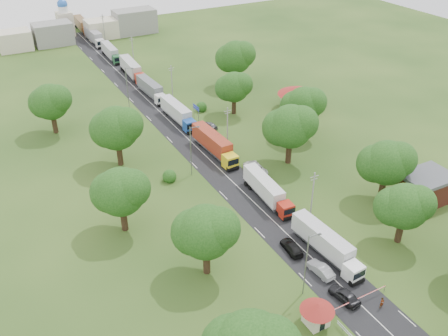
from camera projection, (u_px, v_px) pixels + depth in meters
ground at (259, 207)px, 84.90m from camera, size 260.00×260.00×0.00m
road at (206, 156)px, 99.95m from camera, size 8.00×200.00×0.04m
boom_barrier at (352, 302)px, 65.08m from camera, size 9.22×0.35×1.18m
guard_booth at (317, 311)px, 62.02m from camera, size 4.40×4.40×3.45m
info_sign at (196, 110)px, 111.82m from camera, size 0.12×3.10×4.10m
pole_1 at (312, 196)px, 79.48m from camera, size 1.60×0.24×9.00m
pole_2 at (227, 127)px, 100.54m from camera, size 1.60×0.24×9.00m
pole_3 at (172, 83)px, 121.61m from camera, size 1.60×0.24×9.00m
pole_4 at (133, 51)px, 142.67m from camera, size 1.60×0.24×9.00m
pole_5 at (104, 28)px, 163.74m from camera, size 1.60×0.24×9.00m
lamp_0 at (307, 262)px, 64.80m from camera, size 2.03×0.22×10.00m
lamp_1 at (191, 148)px, 91.13m from camera, size 2.03×0.22×10.00m
lamp_2 at (128, 86)px, 117.46m from camera, size 2.03×0.22×10.00m
tree_2 at (404, 206)px, 73.81m from camera, size 8.00×8.00×10.10m
tree_3 at (386, 162)px, 83.49m from camera, size 8.80×8.80×11.07m
tree_4 at (290, 126)px, 93.84m from camera, size 9.60×9.60×12.05m
tree_5 at (303, 105)px, 103.87m from camera, size 8.80×8.80×11.07m
tree_6 at (234, 87)px, 114.10m from camera, size 8.00×8.00×10.10m
tree_7 at (235, 57)px, 128.45m from camera, size 9.60×9.60×12.05m
tree_10 at (205, 231)px, 67.61m from camera, size 8.80×8.80×11.07m
tree_11 at (120, 191)px, 76.02m from camera, size 8.80×8.80×11.07m
tree_12 at (116, 128)px, 93.21m from camera, size 9.60×9.60×12.05m
tree_13 at (50, 102)px, 105.29m from camera, size 8.80×8.80×11.07m
house_brick at (426, 188)px, 85.19m from camera, size 8.60×6.60×5.20m
house_cream at (299, 94)px, 117.92m from camera, size 10.08×10.08×5.80m
distant_town at (86, 29)px, 166.14m from camera, size 52.00×8.00×8.00m
church at (65, 20)px, 169.25m from camera, size 5.00×5.00×12.30m
truck_0 at (326, 244)px, 73.33m from camera, size 3.07×14.17×3.91m
truck_1 at (267, 190)px, 85.86m from camera, size 3.04×13.66×3.77m
truck_2 at (214, 144)px, 99.58m from camera, size 3.04×15.18×4.20m
truck_3 at (178, 113)px, 112.63m from camera, size 2.80×14.43×3.99m
truck_4 at (151, 89)px, 125.01m from camera, size 2.90×13.96×3.86m
truck_5 at (132, 69)px, 136.91m from camera, size 3.25×15.39×4.25m
truck_6 at (111, 52)px, 150.21m from camera, size 2.74×13.82×3.82m
truck_7 at (94, 36)px, 163.67m from camera, size 2.83×14.94×4.14m
truck_8 at (82, 25)px, 175.68m from camera, size 3.17×15.39×4.25m
car_lane_front at (344, 295)px, 66.27m from camera, size 2.44×4.87×1.59m
car_lane_mid at (320, 269)px, 70.56m from camera, size 1.96×4.74×1.52m
car_lane_rear at (292, 247)px, 74.80m from camera, size 2.51×5.06×1.41m
car_verge_near at (255, 168)px, 94.42m from camera, size 2.97×6.07×1.66m
car_verge_far at (210, 125)px, 110.36m from camera, size 2.42×4.34×1.40m
pedestrian_near at (382, 303)px, 64.98m from camera, size 0.65×0.45×1.69m
pedestrian_booth at (317, 309)px, 64.10m from camera, size 0.95×1.01×1.65m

